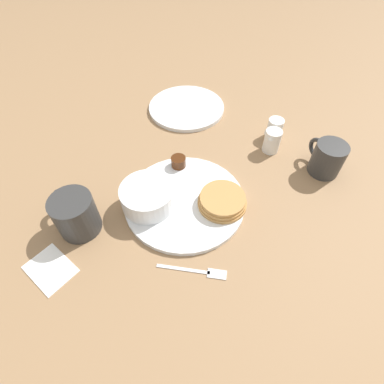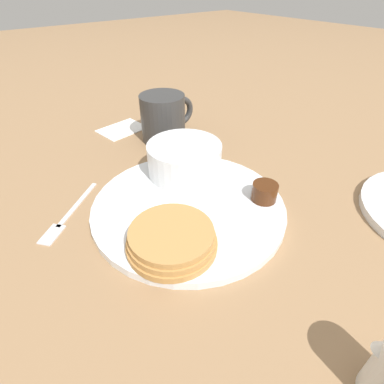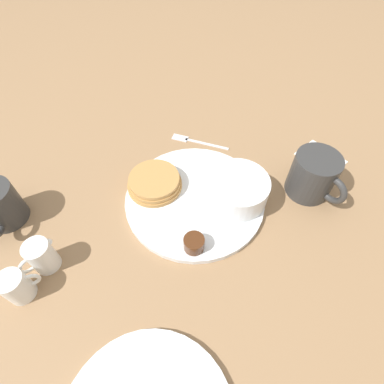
% 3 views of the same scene
% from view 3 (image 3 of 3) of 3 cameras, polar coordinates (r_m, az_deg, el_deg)
% --- Properties ---
extents(ground_plane, '(4.00, 4.00, 0.00)m').
position_cam_3_polar(ground_plane, '(0.62, 0.51, -1.61)').
color(ground_plane, '#93704C').
extents(plate, '(0.29, 0.29, 0.01)m').
position_cam_3_polar(plate, '(0.62, 0.51, -1.29)').
color(plate, white).
rests_on(plate, ground_plane).
extents(pancake_stack, '(0.11, 0.11, 0.03)m').
position_cam_3_polar(pancake_stack, '(0.63, -7.16, 1.88)').
color(pancake_stack, '#B78447').
rests_on(pancake_stack, plate).
extents(bowl, '(0.12, 0.12, 0.05)m').
position_cam_3_polar(bowl, '(0.60, 8.67, 0.58)').
color(bowl, white).
rests_on(bowl, plate).
extents(syrup_cup, '(0.04, 0.04, 0.03)m').
position_cam_3_polar(syrup_cup, '(0.54, 0.38, -9.75)').
color(syrup_cup, '#47230F').
rests_on(syrup_cup, plate).
extents(butter_ramekin, '(0.05, 0.05, 0.05)m').
position_cam_3_polar(butter_ramekin, '(0.60, 10.79, -1.38)').
color(butter_ramekin, white).
rests_on(butter_ramekin, plate).
extents(coffee_mug, '(0.12, 0.09, 0.09)m').
position_cam_3_polar(coffee_mug, '(0.65, 22.16, 2.88)').
color(coffee_mug, '#333333').
rests_on(coffee_mug, ground_plane).
extents(creamer_pitcher_near, '(0.04, 0.07, 0.07)m').
position_cam_3_polar(creamer_pitcher_near, '(0.58, -26.76, -10.86)').
color(creamer_pitcher_near, white).
rests_on(creamer_pitcher_near, ground_plane).
extents(creamer_pitcher_far, '(0.04, 0.07, 0.06)m').
position_cam_3_polar(creamer_pitcher_far, '(0.58, -30.45, -15.24)').
color(creamer_pitcher_far, white).
rests_on(creamer_pitcher_far, ground_plane).
extents(fork, '(0.12, 0.10, 0.00)m').
position_cam_3_polar(fork, '(0.74, 0.23, 9.75)').
color(fork, silver).
rests_on(fork, ground_plane).
extents(napkin, '(0.11, 0.09, 0.00)m').
position_cam_3_polar(napkin, '(0.76, 23.33, 6.04)').
color(napkin, white).
rests_on(napkin, ground_plane).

